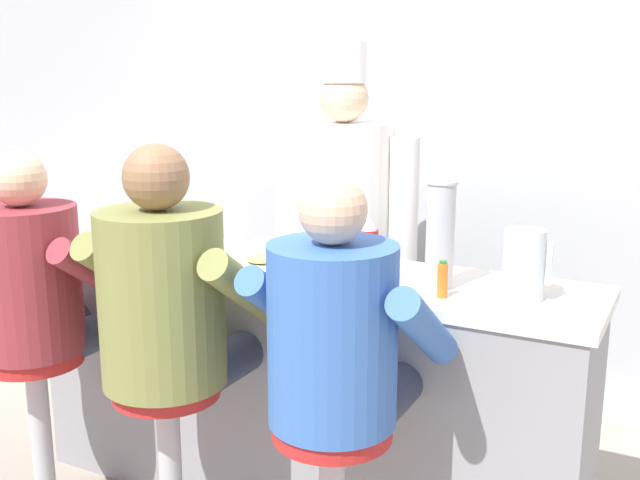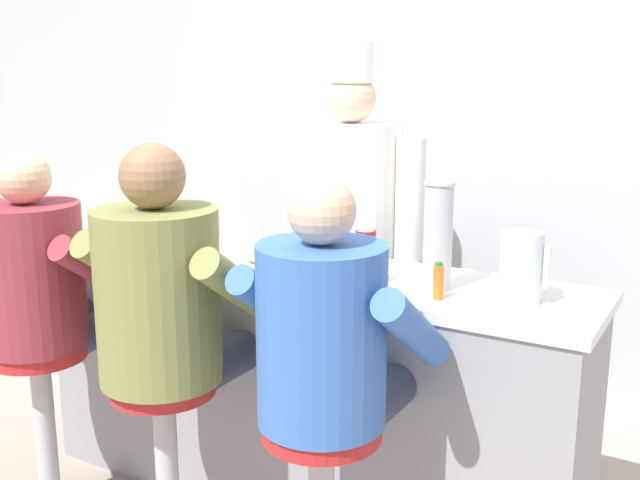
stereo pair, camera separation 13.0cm
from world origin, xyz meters
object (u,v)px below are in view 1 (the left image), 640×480
(ketchup_bottle_red, at_px, (368,252))
(napkin_dispenser_chrome, at_px, (319,252))
(mustard_bottle_yellow, at_px, (317,252))
(coffee_mug_tan, at_px, (102,227))
(water_pitcher_clear, at_px, (524,264))
(cereal_bowl, at_px, (164,253))
(diner_seated_maroon, at_px, (35,293))
(cup_stack_steel, at_px, (440,235))
(diner_seated_olive, at_px, (170,310))
(cook_in_whites_near, at_px, (343,227))
(hot_sauce_bottle_orange, at_px, (442,280))
(breakfast_plate, at_px, (260,264))
(diner_seated_blue, at_px, (337,351))

(ketchup_bottle_red, bearing_deg, napkin_dispenser_chrome, 157.21)
(mustard_bottle_yellow, relative_size, coffee_mug_tan, 1.63)
(water_pitcher_clear, xyz_separation_m, cereal_bowl, (-1.38, -0.13, -0.09))
(diner_seated_maroon, bearing_deg, ketchup_bottle_red, 21.82)
(mustard_bottle_yellow, distance_m, napkin_dispenser_chrome, 0.17)
(cup_stack_steel, distance_m, napkin_dispenser_chrome, 0.49)
(cup_stack_steel, xyz_separation_m, diner_seated_olive, (-0.75, -0.53, -0.23))
(diner_seated_olive, distance_m, cook_in_whites_near, 1.17)
(hot_sauce_bottle_orange, relative_size, diner_seated_maroon, 0.09)
(mustard_bottle_yellow, xyz_separation_m, cup_stack_steel, (0.41, 0.12, 0.08))
(breakfast_plate, xyz_separation_m, cereal_bowl, (-0.41, -0.07, 0.01))
(ketchup_bottle_red, height_order, mustard_bottle_yellow, ketchup_bottle_red)
(cereal_bowl, xyz_separation_m, diner_seated_maroon, (-0.27, -0.41, -0.09))
(diner_seated_blue, bearing_deg, cook_in_whites_near, 115.04)
(breakfast_plate, distance_m, diner_seated_blue, 0.74)
(diner_seated_maroon, xyz_separation_m, diner_seated_olive, (0.62, 0.00, 0.03))
(ketchup_bottle_red, bearing_deg, diner_seated_blue, -76.82)
(napkin_dispenser_chrome, height_order, diner_seated_blue, diner_seated_blue)
(coffee_mug_tan, distance_m, napkin_dispenser_chrome, 1.12)
(mustard_bottle_yellow, relative_size, breakfast_plate, 0.85)
(diner_seated_maroon, bearing_deg, napkin_dispenser_chrome, 31.98)
(coffee_mug_tan, bearing_deg, mustard_bottle_yellow, -9.14)
(cook_in_whites_near, bearing_deg, water_pitcher_clear, -33.29)
(cook_in_whites_near, bearing_deg, coffee_mug_tan, -148.33)
(diner_seated_blue, bearing_deg, napkin_dispenser_chrome, 122.13)
(hot_sauce_bottle_orange, xyz_separation_m, diner_seated_blue, (-0.18, -0.43, -0.13))
(cereal_bowl, bearing_deg, coffee_mug_tan, 159.46)
(mustard_bottle_yellow, relative_size, hot_sauce_bottle_orange, 1.82)
(napkin_dispenser_chrome, relative_size, diner_seated_maroon, 0.10)
(cup_stack_steel, bearing_deg, hot_sauce_bottle_orange, -65.67)
(hot_sauce_bottle_orange, height_order, breakfast_plate, hot_sauce_bottle_orange)
(diner_seated_blue, height_order, cook_in_whites_near, cook_in_whites_near)
(diner_seated_olive, bearing_deg, napkin_dispenser_chrome, 63.94)
(diner_seated_olive, bearing_deg, coffee_mug_tan, 145.01)
(breakfast_plate, xyz_separation_m, coffee_mug_tan, (-0.90, 0.12, 0.03))
(breakfast_plate, distance_m, diner_seated_maroon, 0.83)
(cereal_bowl, distance_m, cook_in_whites_near, 0.87)
(cereal_bowl, xyz_separation_m, diner_seated_blue, (0.97, -0.41, -0.10))
(ketchup_bottle_red, height_order, coffee_mug_tan, ketchup_bottle_red)
(diner_seated_maroon, bearing_deg, breakfast_plate, 35.03)
(breakfast_plate, bearing_deg, napkin_dispenser_chrome, 20.91)
(hot_sauce_bottle_orange, height_order, diner_seated_blue, diner_seated_blue)
(cup_stack_steel, relative_size, cook_in_whites_near, 0.20)
(cereal_bowl, xyz_separation_m, diner_seated_olive, (0.35, -0.41, -0.07))
(hot_sauce_bottle_orange, bearing_deg, breakfast_plate, 176.21)
(cereal_bowl, bearing_deg, ketchup_bottle_red, 3.03)
(ketchup_bottle_red, relative_size, diner_seated_olive, 0.17)
(hot_sauce_bottle_orange, xyz_separation_m, cup_stack_steel, (-0.05, 0.10, 0.13))
(hot_sauce_bottle_orange, xyz_separation_m, cereal_bowl, (-1.14, -0.02, -0.04))
(diner_seated_olive, bearing_deg, ketchup_bottle_red, 41.28)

